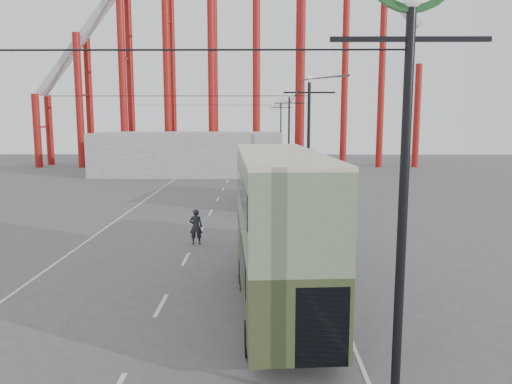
{
  "coord_description": "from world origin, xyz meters",
  "views": [
    {
      "loc": [
        2.62,
        -13.29,
        6.75
      ],
      "look_at": [
        2.38,
        11.9,
        3.0
      ],
      "focal_mm": 35.0,
      "sensor_mm": 36.0,
      "label": 1
    }
  ],
  "objects_px": {
    "lamp_post_near": "(409,62)",
    "single_decker_cream": "(271,182)",
    "pedestrian": "(196,227)",
    "single_decker_green": "(282,230)",
    "double_decker_bus": "(279,224)"
  },
  "relations": [
    {
      "from": "lamp_post_near",
      "to": "pedestrian",
      "type": "relative_size",
      "value": 5.62
    },
    {
      "from": "double_decker_bus",
      "to": "single_decker_green",
      "type": "height_order",
      "value": "double_decker_bus"
    },
    {
      "from": "single_decker_green",
      "to": "single_decker_cream",
      "type": "xyz_separation_m",
      "value": [
        -0.16,
        17.05,
        0.07
      ]
    },
    {
      "from": "lamp_post_near",
      "to": "double_decker_bus",
      "type": "relative_size",
      "value": 1.02
    },
    {
      "from": "lamp_post_near",
      "to": "pedestrian",
      "type": "distance_m",
      "value": 18.51
    },
    {
      "from": "single_decker_cream",
      "to": "pedestrian",
      "type": "height_order",
      "value": "single_decker_cream"
    },
    {
      "from": "single_decker_cream",
      "to": "single_decker_green",
      "type": "bearing_deg",
      "value": -83.57
    },
    {
      "from": "pedestrian",
      "to": "single_decker_cream",
      "type": "bearing_deg",
      "value": -112.09
    },
    {
      "from": "lamp_post_near",
      "to": "single_decker_cream",
      "type": "xyz_separation_m",
      "value": [
        -2.18,
        29.13,
        -6.15
      ]
    },
    {
      "from": "lamp_post_near",
      "to": "pedestrian",
      "type": "height_order",
      "value": "lamp_post_near"
    },
    {
      "from": "double_decker_bus",
      "to": "single_decker_green",
      "type": "xyz_separation_m",
      "value": [
        0.32,
        5.52,
        -1.49
      ]
    },
    {
      "from": "double_decker_bus",
      "to": "pedestrian",
      "type": "height_order",
      "value": "double_decker_bus"
    },
    {
      "from": "lamp_post_near",
      "to": "single_decker_cream",
      "type": "relative_size",
      "value": 1.08
    },
    {
      "from": "single_decker_cream",
      "to": "pedestrian",
      "type": "relative_size",
      "value": 5.19
    },
    {
      "from": "single_decker_green",
      "to": "single_decker_cream",
      "type": "relative_size",
      "value": 1.05
    }
  ]
}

